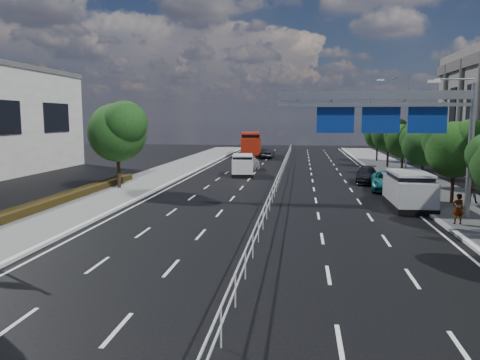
{
  "coord_description": "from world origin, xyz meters",
  "views": [
    {
      "loc": [
        1.81,
        -15.87,
        5.36
      ],
      "look_at": [
        -1.15,
        6.54,
        2.4
      ],
      "focal_mm": 35.0,
      "sensor_mm": 36.0,
      "label": 1
    }
  ],
  "objects_px": {
    "pedestrian_a": "(458,209)",
    "near_car_dark": "(268,153)",
    "pedestrian_b": "(471,189)",
    "white_minivan": "(243,165)",
    "red_bus": "(250,144)",
    "overhead_gantry": "(396,114)",
    "parked_car_teal": "(388,181)",
    "near_car_silver": "(249,162)",
    "parked_car_dark": "(367,175)",
    "silver_minivan": "(409,190)"
  },
  "relations": [
    {
      "from": "parked_car_teal",
      "to": "silver_minivan",
      "type": "bearing_deg",
      "value": -82.27
    },
    {
      "from": "white_minivan",
      "to": "near_car_dark",
      "type": "xyz_separation_m",
      "value": [
        0.98,
        19.89,
        -0.3
      ]
    },
    {
      "from": "pedestrian_a",
      "to": "parked_car_teal",
      "type": "bearing_deg",
      "value": -89.75
    },
    {
      "from": "overhead_gantry",
      "to": "near_car_silver",
      "type": "relative_size",
      "value": 2.19
    },
    {
      "from": "parked_car_teal",
      "to": "parked_car_dark",
      "type": "xyz_separation_m",
      "value": [
        -1.0,
        4.07,
        -0.06
      ]
    },
    {
      "from": "near_car_dark",
      "to": "pedestrian_a",
      "type": "bearing_deg",
      "value": 110.05
    },
    {
      "from": "red_bus",
      "to": "parked_car_dark",
      "type": "xyz_separation_m",
      "value": [
        12.9,
        -27.6,
        -1.12
      ]
    },
    {
      "from": "silver_minivan",
      "to": "white_minivan",
      "type": "bearing_deg",
      "value": 128.32
    },
    {
      "from": "parked_car_dark",
      "to": "overhead_gantry",
      "type": "bearing_deg",
      "value": -85.55
    },
    {
      "from": "overhead_gantry",
      "to": "red_bus",
      "type": "bearing_deg",
      "value": 106.48
    },
    {
      "from": "near_car_silver",
      "to": "pedestrian_b",
      "type": "relative_size",
      "value": 2.81
    },
    {
      "from": "near_car_dark",
      "to": "parked_car_teal",
      "type": "xyz_separation_m",
      "value": [
        11.08,
        -28.0,
        0.04
      ]
    },
    {
      "from": "red_bus",
      "to": "pedestrian_a",
      "type": "relative_size",
      "value": 7.57
    },
    {
      "from": "overhead_gantry",
      "to": "red_bus",
      "type": "distance_m",
      "value": 43.67
    },
    {
      "from": "silver_minivan",
      "to": "parked_car_dark",
      "type": "xyz_separation_m",
      "value": [
        -1.0,
        10.96,
        -0.42
      ]
    },
    {
      "from": "near_car_dark",
      "to": "pedestrian_a",
      "type": "xyz_separation_m",
      "value": [
        12.38,
        -39.83,
        0.23
      ]
    },
    {
      "from": "overhead_gantry",
      "to": "parked_car_teal",
      "type": "xyz_separation_m",
      "value": [
        1.56,
        10.04,
        -4.89
      ]
    },
    {
      "from": "red_bus",
      "to": "parked_car_dark",
      "type": "height_order",
      "value": "red_bus"
    },
    {
      "from": "white_minivan",
      "to": "near_car_silver",
      "type": "relative_size",
      "value": 1.03
    },
    {
      "from": "white_minivan",
      "to": "pedestrian_a",
      "type": "height_order",
      "value": "white_minivan"
    },
    {
      "from": "near_car_silver",
      "to": "parked_car_teal",
      "type": "bearing_deg",
      "value": 136.37
    },
    {
      "from": "near_car_silver",
      "to": "parked_car_dark",
      "type": "height_order",
      "value": "near_car_silver"
    },
    {
      "from": "overhead_gantry",
      "to": "parked_car_teal",
      "type": "distance_m",
      "value": 11.28
    },
    {
      "from": "near_car_silver",
      "to": "pedestrian_a",
      "type": "distance_m",
      "value": 28.41
    },
    {
      "from": "parked_car_dark",
      "to": "silver_minivan",
      "type": "bearing_deg",
      "value": -78.07
    },
    {
      "from": "red_bus",
      "to": "pedestrian_a",
      "type": "xyz_separation_m",
      "value": [
        15.2,
        -43.5,
        -0.87
      ]
    },
    {
      "from": "parked_car_dark",
      "to": "pedestrian_b",
      "type": "height_order",
      "value": "pedestrian_b"
    },
    {
      "from": "parked_car_dark",
      "to": "pedestrian_b",
      "type": "relative_size",
      "value": 2.72
    },
    {
      "from": "near_car_silver",
      "to": "silver_minivan",
      "type": "height_order",
      "value": "silver_minivan"
    },
    {
      "from": "overhead_gantry",
      "to": "red_bus",
      "type": "xyz_separation_m",
      "value": [
        -12.34,
        41.71,
        -3.83
      ]
    },
    {
      "from": "overhead_gantry",
      "to": "white_minivan",
      "type": "relative_size",
      "value": 2.14
    },
    {
      "from": "pedestrian_b",
      "to": "white_minivan",
      "type": "bearing_deg",
      "value": -32.32
    },
    {
      "from": "overhead_gantry",
      "to": "white_minivan",
      "type": "height_order",
      "value": "overhead_gantry"
    },
    {
      "from": "parked_car_teal",
      "to": "red_bus",
      "type": "bearing_deg",
      "value": 121.43
    },
    {
      "from": "parked_car_teal",
      "to": "pedestrian_b",
      "type": "relative_size",
      "value": 3.11
    },
    {
      "from": "white_minivan",
      "to": "parked_car_dark",
      "type": "height_order",
      "value": "white_minivan"
    },
    {
      "from": "white_minivan",
      "to": "near_car_dark",
      "type": "height_order",
      "value": "white_minivan"
    },
    {
      "from": "silver_minivan",
      "to": "pedestrian_b",
      "type": "height_order",
      "value": "silver_minivan"
    },
    {
      "from": "overhead_gantry",
      "to": "parked_car_teal",
      "type": "bearing_deg",
      "value": 81.17
    },
    {
      "from": "pedestrian_a",
      "to": "near_car_dark",
      "type": "bearing_deg",
      "value": -78.76
    },
    {
      "from": "white_minivan",
      "to": "parked_car_teal",
      "type": "xyz_separation_m",
      "value": [
        12.06,
        -8.11,
        -0.26
      ]
    },
    {
      "from": "red_bus",
      "to": "near_car_dark",
      "type": "distance_m",
      "value": 4.75
    },
    {
      "from": "white_minivan",
      "to": "parked_car_teal",
      "type": "distance_m",
      "value": 14.53
    },
    {
      "from": "silver_minivan",
      "to": "parked_car_dark",
      "type": "distance_m",
      "value": 11.02
    },
    {
      "from": "white_minivan",
      "to": "red_bus",
      "type": "height_order",
      "value": "red_bus"
    },
    {
      "from": "near_car_dark",
      "to": "pedestrian_b",
      "type": "height_order",
      "value": "pedestrian_b"
    },
    {
      "from": "near_car_dark",
      "to": "red_bus",
      "type": "bearing_deg",
      "value": -49.61
    },
    {
      "from": "white_minivan",
      "to": "pedestrian_b",
      "type": "relative_size",
      "value": 2.88
    },
    {
      "from": "white_minivan",
      "to": "overhead_gantry",
      "type": "bearing_deg",
      "value": -66.8
    },
    {
      "from": "overhead_gantry",
      "to": "white_minivan",
      "type": "xyz_separation_m",
      "value": [
        -10.5,
        18.15,
        -4.63
      ]
    }
  ]
}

